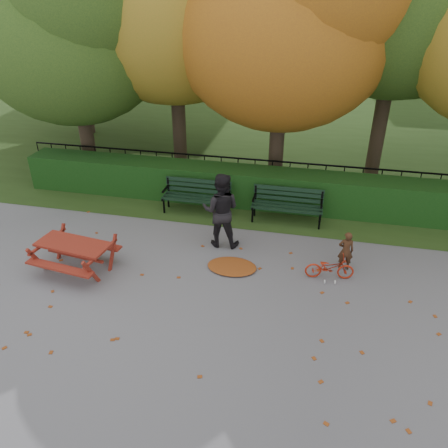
% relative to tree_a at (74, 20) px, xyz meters
% --- Properties ---
extents(ground, '(90.00, 90.00, 0.00)m').
position_rel_tree_a_xyz_m(ground, '(5.19, -5.58, -4.52)').
color(ground, gray).
rests_on(ground, ground).
extents(grass_strip, '(90.00, 90.00, 0.00)m').
position_rel_tree_a_xyz_m(grass_strip, '(5.19, 8.42, -4.52)').
color(grass_strip, '#233B14').
rests_on(grass_strip, ground).
extents(hedge, '(13.00, 0.90, 1.00)m').
position_rel_tree_a_xyz_m(hedge, '(5.19, -1.08, -4.02)').
color(hedge, black).
rests_on(hedge, ground).
extents(iron_fence, '(14.00, 0.04, 1.02)m').
position_rel_tree_a_xyz_m(iron_fence, '(5.19, -0.28, -3.98)').
color(iron_fence, black).
rests_on(iron_fence, ground).
extents(tree_a, '(5.88, 5.60, 7.48)m').
position_rel_tree_a_xyz_m(tree_a, '(0.00, 0.00, 0.00)').
color(tree_a, '#32231D').
rests_on(tree_a, ground).
extents(tree_c, '(6.30, 6.00, 8.00)m').
position_rel_tree_a_xyz_m(tree_c, '(6.02, 0.38, 0.30)').
color(tree_c, '#32231D').
rests_on(tree_c, ground).
extents(bench_left, '(1.80, 0.57, 0.88)m').
position_rel_tree_a_xyz_m(bench_left, '(3.89, -1.88, -4.00)').
color(bench_left, black).
rests_on(bench_left, ground).
extents(bench_right, '(1.80, 0.57, 0.88)m').
position_rel_tree_a_xyz_m(bench_right, '(6.29, -1.88, -4.00)').
color(bench_right, black).
rests_on(bench_right, ground).
extents(picnic_table, '(1.71, 1.45, 0.76)m').
position_rel_tree_a_xyz_m(picnic_table, '(2.07, -5.06, -4.00)').
color(picnic_table, maroon).
rests_on(picnic_table, ground).
extents(leaf_pile, '(1.20, 0.92, 0.08)m').
position_rel_tree_a_xyz_m(leaf_pile, '(5.34, -4.29, -4.48)').
color(leaf_pile, maroon).
rests_on(leaf_pile, ground).
extents(leaf_scatter, '(9.00, 5.70, 0.01)m').
position_rel_tree_a_xyz_m(leaf_scatter, '(5.19, -5.28, -4.51)').
color(leaf_scatter, maroon).
rests_on(leaf_scatter, ground).
extents(child, '(0.35, 0.24, 0.91)m').
position_rel_tree_a_xyz_m(child, '(7.71, -3.77, -4.07)').
color(child, '#3E2313').
rests_on(child, ground).
extents(adult, '(0.91, 0.73, 1.80)m').
position_rel_tree_a_xyz_m(adult, '(4.88, -3.36, -3.62)').
color(adult, black).
rests_on(adult, ground).
extents(bicycle, '(1.05, 0.50, 0.53)m').
position_rel_tree_a_xyz_m(bicycle, '(7.40, -4.20, -4.25)').
color(bicycle, '#AD2510').
rests_on(bicycle, ground).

